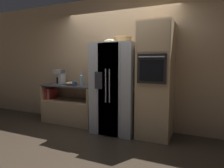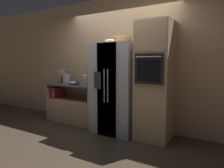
{
  "view_description": "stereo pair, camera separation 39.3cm",
  "coord_description": "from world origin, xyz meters",
  "px_view_note": "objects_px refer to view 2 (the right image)",
  "views": [
    {
      "loc": [
        1.68,
        -3.55,
        1.4
      ],
      "look_at": [
        0.05,
        -0.0,
        0.97
      ],
      "focal_mm": 32.0,
      "sensor_mm": 36.0,
      "label": 1
    },
    {
      "loc": [
        2.02,
        -3.37,
        1.4
      ],
      "look_at": [
        0.05,
        -0.0,
        0.97
      ],
      "focal_mm": 32.0,
      "sensor_mm": 36.0,
      "label": 2
    }
  ],
  "objects_px": {
    "fruit_bowl": "(110,41)",
    "coffee_maker": "(65,76)",
    "refrigerator": "(116,88)",
    "mixing_bowl": "(75,83)",
    "bottle_tall": "(85,79)",
    "wall_oven": "(155,81)",
    "wicker_basket": "(123,40)",
    "mug": "(77,83)"
  },
  "relations": [
    {
      "from": "wall_oven",
      "to": "fruit_bowl",
      "type": "height_order",
      "value": "wall_oven"
    },
    {
      "from": "mixing_bowl",
      "to": "coffee_maker",
      "type": "bearing_deg",
      "value": -173.91
    },
    {
      "from": "mixing_bowl",
      "to": "fruit_bowl",
      "type": "bearing_deg",
      "value": -7.93
    },
    {
      "from": "wall_oven",
      "to": "coffee_maker",
      "type": "height_order",
      "value": "wall_oven"
    },
    {
      "from": "mug",
      "to": "mixing_bowl",
      "type": "xyz_separation_m",
      "value": [
        -0.18,
        0.12,
        -0.01
      ]
    },
    {
      "from": "mixing_bowl",
      "to": "bottle_tall",
      "type": "bearing_deg",
      "value": 14.12
    },
    {
      "from": "refrigerator",
      "to": "bottle_tall",
      "type": "relative_size",
      "value": 6.04
    },
    {
      "from": "wall_oven",
      "to": "coffee_maker",
      "type": "distance_m",
      "value": 2.24
    },
    {
      "from": "bottle_tall",
      "to": "mixing_bowl",
      "type": "xyz_separation_m",
      "value": [
        -0.25,
        -0.06,
        -0.09
      ]
    },
    {
      "from": "fruit_bowl",
      "to": "bottle_tall",
      "type": "height_order",
      "value": "fruit_bowl"
    },
    {
      "from": "fruit_bowl",
      "to": "coffee_maker",
      "type": "xyz_separation_m",
      "value": [
        -1.34,
        0.12,
        -0.74
      ]
    },
    {
      "from": "refrigerator",
      "to": "coffee_maker",
      "type": "height_order",
      "value": "refrigerator"
    },
    {
      "from": "refrigerator",
      "to": "mug",
      "type": "relative_size",
      "value": 13.6
    },
    {
      "from": "wicker_basket",
      "to": "bottle_tall",
      "type": "distance_m",
      "value": 1.33
    },
    {
      "from": "coffee_maker",
      "to": "wicker_basket",
      "type": "bearing_deg",
      "value": -0.12
    },
    {
      "from": "fruit_bowl",
      "to": "bottle_tall",
      "type": "xyz_separation_m",
      "value": [
        -0.82,
        0.21,
        -0.8
      ]
    },
    {
      "from": "wall_oven",
      "to": "wicker_basket",
      "type": "relative_size",
      "value": 6.01
    },
    {
      "from": "wall_oven",
      "to": "mug",
      "type": "relative_size",
      "value": 16.27
    },
    {
      "from": "fruit_bowl",
      "to": "wall_oven",
      "type": "bearing_deg",
      "value": 4.94
    },
    {
      "from": "wicker_basket",
      "to": "mixing_bowl",
      "type": "bearing_deg",
      "value": 178.56
    },
    {
      "from": "refrigerator",
      "to": "wall_oven",
      "type": "distance_m",
      "value": 0.81
    },
    {
      "from": "bottle_tall",
      "to": "mixing_bowl",
      "type": "relative_size",
      "value": 1.14
    },
    {
      "from": "fruit_bowl",
      "to": "bottle_tall",
      "type": "distance_m",
      "value": 1.16
    },
    {
      "from": "refrigerator",
      "to": "fruit_bowl",
      "type": "relative_size",
      "value": 7.41
    },
    {
      "from": "mug",
      "to": "mixing_bowl",
      "type": "distance_m",
      "value": 0.22
    },
    {
      "from": "refrigerator",
      "to": "wicker_basket",
      "type": "xyz_separation_m",
      "value": [
        0.11,
        0.08,
        0.95
      ]
    },
    {
      "from": "wicker_basket",
      "to": "mixing_bowl",
      "type": "distance_m",
      "value": 1.58
    },
    {
      "from": "mug",
      "to": "coffee_maker",
      "type": "height_order",
      "value": "coffee_maker"
    },
    {
      "from": "mug",
      "to": "fruit_bowl",
      "type": "bearing_deg",
      "value": -2.14
    },
    {
      "from": "wicker_basket",
      "to": "fruit_bowl",
      "type": "bearing_deg",
      "value": -152.1
    },
    {
      "from": "bottle_tall",
      "to": "wall_oven",
      "type": "bearing_deg",
      "value": -4.52
    },
    {
      "from": "wicker_basket",
      "to": "bottle_tall",
      "type": "relative_size",
      "value": 1.2
    },
    {
      "from": "fruit_bowl",
      "to": "mug",
      "type": "relative_size",
      "value": 1.83
    },
    {
      "from": "bottle_tall",
      "to": "fruit_bowl",
      "type": "bearing_deg",
      "value": -14.59
    },
    {
      "from": "wall_oven",
      "to": "bottle_tall",
      "type": "relative_size",
      "value": 7.23
    },
    {
      "from": "wall_oven",
      "to": "fruit_bowl",
      "type": "bearing_deg",
      "value": -175.06
    },
    {
      "from": "wall_oven",
      "to": "mixing_bowl",
      "type": "xyz_separation_m",
      "value": [
        -1.97,
        0.07,
        -0.14
      ]
    },
    {
      "from": "mixing_bowl",
      "to": "coffee_maker",
      "type": "xyz_separation_m",
      "value": [
        -0.27,
        -0.03,
        0.15
      ]
    },
    {
      "from": "refrigerator",
      "to": "mug",
      "type": "distance_m",
      "value": 1.0
    },
    {
      "from": "wicker_basket",
      "to": "coffee_maker",
      "type": "distance_m",
      "value": 1.74
    },
    {
      "from": "mug",
      "to": "coffee_maker",
      "type": "bearing_deg",
      "value": 169.24
    },
    {
      "from": "refrigerator",
      "to": "coffee_maker",
      "type": "bearing_deg",
      "value": 176.89
    }
  ]
}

